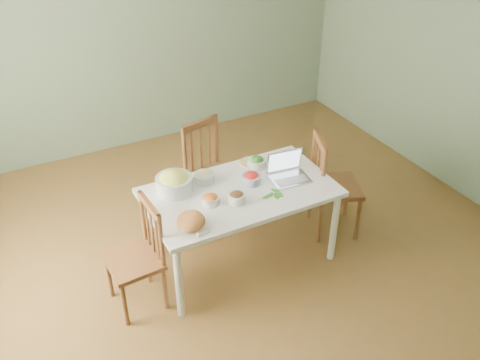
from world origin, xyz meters
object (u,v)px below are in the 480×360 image
bread_boule (191,221)px  dining_table (240,225)px  chair_right (336,185)px  chair_far (214,175)px  bowl_squash (174,182)px  laptop (291,169)px  chair_left (133,259)px

bread_boule → dining_table: bearing=26.7°
chair_right → bread_boule: (-1.52, -0.25, 0.30)m
chair_far → chair_right: (0.92, -0.65, -0.00)m
chair_far → bread_boule: chair_far is taller
bowl_squash → laptop: size_ratio=0.94×
dining_table → chair_far: chair_far is taller
dining_table → chair_far: bearing=84.9°
dining_table → chair_far: 0.65m
bowl_squash → laptop: bearing=-17.9°
bread_boule → bowl_squash: (0.07, 0.51, 0.02)m
chair_right → bowl_squash: 1.50m
chair_far → bread_boule: size_ratio=4.72×
chair_left → bread_boule: chair_left is taller
dining_table → chair_right: size_ratio=1.57×
dining_table → laptop: bearing=-7.4°
bread_boule → chair_right: bearing=9.4°
dining_table → chair_left: chair_left is taller
chair_right → laptop: 0.63m
chair_right → bread_boule: bearing=121.1°
laptop → dining_table: bearing=179.3°
dining_table → bowl_squash: size_ratio=5.15×
chair_left → laptop: (1.40, 0.04, 0.38)m
bread_boule → laptop: 1.01m
dining_table → bread_boule: bread_boule is taller
chair_left → chair_far: bearing=122.1°
bowl_squash → chair_right: bearing=-10.3°
dining_table → bowl_squash: bowl_squash is taller
dining_table → chair_far: size_ratio=1.56×
chair_left → chair_right: bearing=88.8°
chair_right → laptop: (-0.53, -0.03, 0.34)m
bowl_squash → dining_table: bearing=-26.7°
chair_left → chair_right: chair_right is taller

